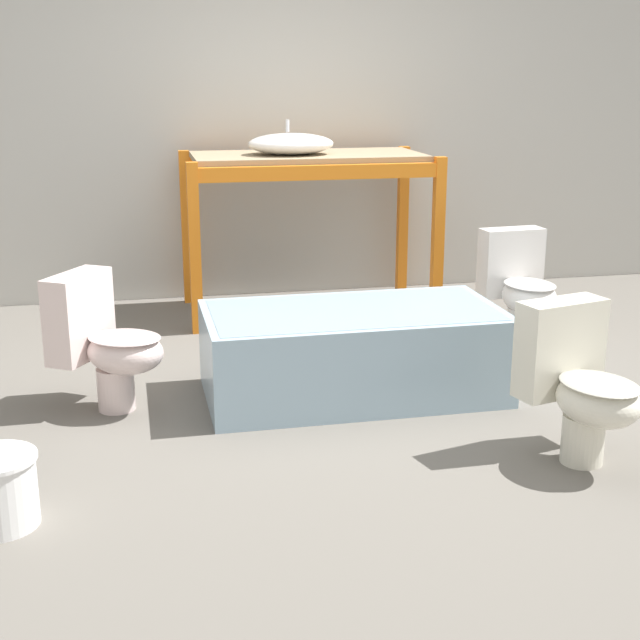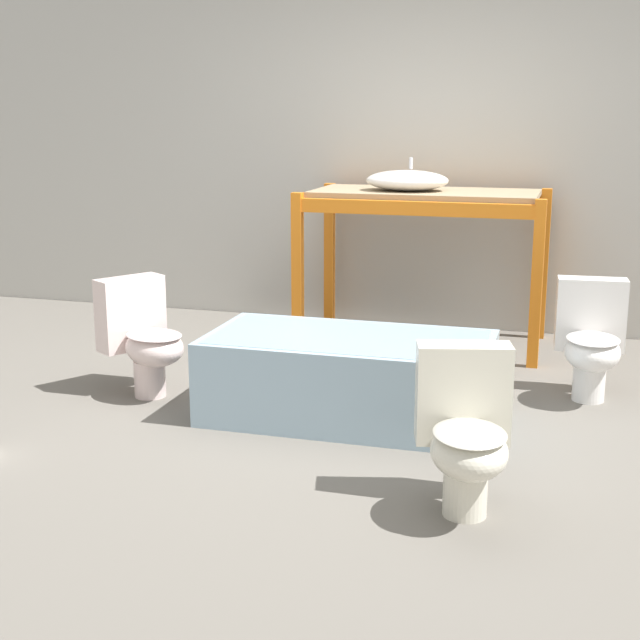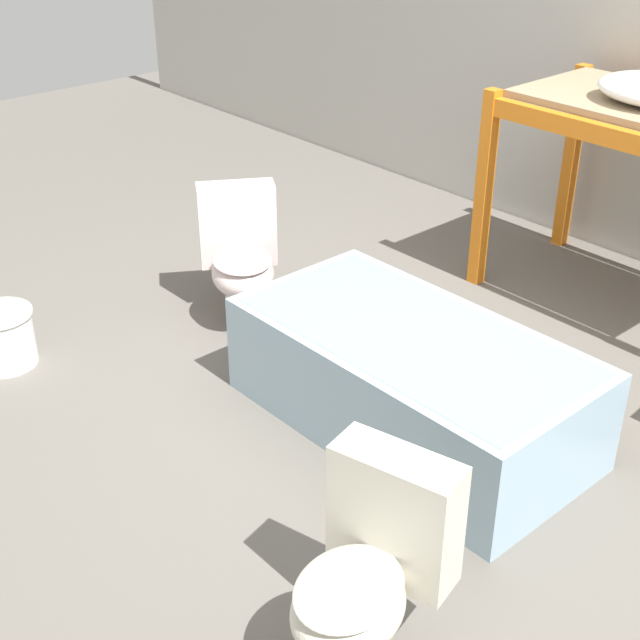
# 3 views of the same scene
# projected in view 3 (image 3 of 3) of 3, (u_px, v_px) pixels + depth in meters

# --- Properties ---
(ground_plane) EXTENTS (12.00, 12.00, 0.00)m
(ground_plane) POSITION_uv_depth(u_px,v_px,m) (400.00, 422.00, 3.82)
(ground_plane) COLOR #666059
(bathtub_main) EXTENTS (1.51, 0.78, 0.45)m
(bathtub_main) POSITION_uv_depth(u_px,v_px,m) (411.00, 374.00, 3.67)
(bathtub_main) COLOR #99B7CC
(bathtub_main) RESTS_ON ground_plane
(toilet_far) EXTENTS (0.62, 0.57, 0.67)m
(toilet_far) POSITION_uv_depth(u_px,v_px,m) (241.00, 255.00, 4.46)
(toilet_far) COLOR silver
(toilet_far) RESTS_ON ground_plane
(toilet_extra) EXTENTS (0.47, 0.59, 0.67)m
(toilet_extra) POSITION_uv_depth(u_px,v_px,m) (370.00, 570.00, 2.58)
(toilet_extra) COLOR silver
(toilet_extra) RESTS_ON ground_plane
(bucket_white) EXTENTS (0.31, 0.31, 0.27)m
(bucket_white) POSITION_uv_depth(u_px,v_px,m) (2.00, 336.00, 4.16)
(bucket_white) COLOR white
(bucket_white) RESTS_ON ground_plane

